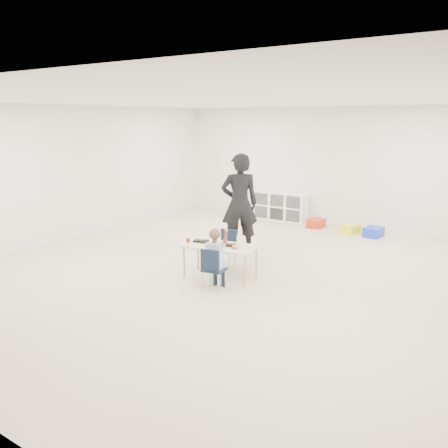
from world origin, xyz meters
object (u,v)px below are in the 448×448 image
Objects in this scene: chair_near at (214,269)px; cubby_shelf at (280,206)px; table at (220,261)px; adult at (239,204)px; child at (214,257)px.

chair_near is 0.47× the size of cubby_shelf.
chair_near reaches higher than table.
adult reaches higher than table.
child is (0.23, -0.49, 0.24)m from table.
child reaches higher than table.
cubby_shelf is (-1.56, 5.06, 0.02)m from chair_near.
cubby_shelf is 0.74× the size of adult.
cubby_shelf is at bearing 97.11° from table.
child reaches higher than cubby_shelf.
table is 1.23× the size of child.
cubby_shelf is at bearing 98.02° from chair_near.
adult is at bearing 102.99° from chair_near.
table is at bearing 106.19° from child.
child is 0.54× the size of adult.
child is (0.00, 0.00, 0.19)m from chair_near.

